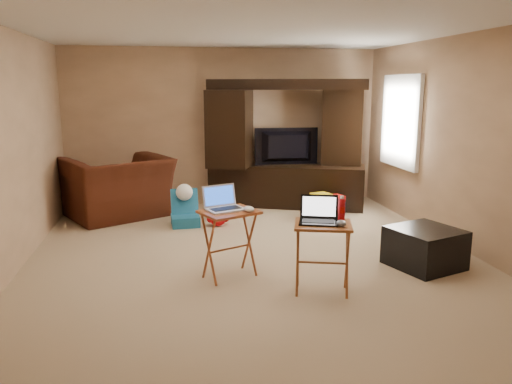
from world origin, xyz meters
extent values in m
plane|color=tan|center=(0.00, 0.00, 0.00)|extent=(5.50, 5.50, 0.00)
plane|color=silver|center=(0.00, 0.00, 2.50)|extent=(5.50, 5.50, 0.00)
plane|color=tan|center=(0.00, 2.75, 1.25)|extent=(5.00, 0.00, 5.00)
plane|color=tan|center=(0.00, -2.75, 1.25)|extent=(5.00, 0.00, 5.00)
plane|color=tan|center=(-2.50, 0.00, 1.25)|extent=(0.00, 5.50, 5.50)
plane|color=tan|center=(2.50, 0.00, 1.25)|extent=(0.00, 5.50, 5.50)
plane|color=white|center=(2.48, 1.55, 1.40)|extent=(0.00, 1.20, 1.20)
cube|color=white|center=(2.46, 1.55, 1.40)|extent=(0.06, 1.14, 1.34)
cube|color=black|center=(0.96, 2.39, 1.00)|extent=(2.51, 1.46, 2.01)
imported|color=black|center=(0.96, 2.34, 0.96)|extent=(1.02, 0.16, 0.59)
imported|color=#44190E|center=(-1.65, 2.12, 0.45)|extent=(1.78, 1.71, 0.89)
cube|color=black|center=(1.76, -0.61, 0.21)|extent=(0.83, 0.83, 0.42)
cube|color=#AB5129|center=(-0.33, -0.54, 0.35)|extent=(0.66, 0.61, 0.69)
cube|color=#9D4F26|center=(0.47, -1.08, 0.34)|extent=(0.61, 0.54, 0.67)
cube|color=silver|center=(-0.36, -0.51, 0.81)|extent=(0.44, 0.40, 0.24)
cube|color=black|center=(0.43, -1.06, 0.79)|extent=(0.42, 0.38, 0.24)
ellipsoid|color=silver|center=(-0.14, -0.61, 0.72)|extent=(0.13, 0.16, 0.06)
ellipsoid|color=#39393E|center=(0.60, -1.20, 0.70)|extent=(0.10, 0.15, 0.06)
cylinder|color=red|center=(0.67, -1.00, 0.77)|extent=(0.07, 0.07, 0.21)
camera|label=1|loc=(-0.91, -5.31, 1.90)|focal=35.00mm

